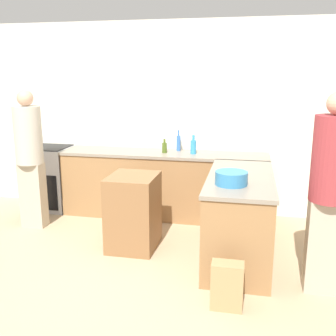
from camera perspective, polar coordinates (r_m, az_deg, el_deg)
ground_plane at (r=4.04m, az=-6.57°, el=-15.89°), size 14.00×14.00×0.00m
wall_back at (r=5.69m, az=0.07°, el=7.17°), size 8.00×0.06×2.70m
counter_back at (r=5.54m, az=-0.62°, el=-2.37°), size 2.85×0.63×0.92m
counter_peninsula at (r=4.38m, az=10.27°, el=-6.93°), size 0.69×1.61×0.92m
range_oven at (r=6.15m, az=-16.91°, el=-1.33°), size 0.67×0.61×0.93m
island_table at (r=4.57m, az=-5.03°, el=-6.33°), size 0.53×0.62×0.86m
mixing_bowl at (r=3.87m, az=9.17°, el=-1.46°), size 0.32×0.32×0.13m
dish_soap_bottle at (r=5.32m, az=3.70°, el=3.15°), size 0.08×0.08×0.26m
olive_oil_bottle at (r=5.39m, az=-0.51°, el=3.02°), size 0.07×0.07×0.19m
water_bottle_blue at (r=5.53m, az=1.53°, el=3.70°), size 0.06×0.06×0.29m
person_by_range at (r=5.33m, az=-19.43°, el=1.86°), size 0.34×0.34×1.78m
person_at_peninsula at (r=3.74m, az=22.49°, el=-2.71°), size 0.36×0.36×1.83m
paper_bag at (r=3.54m, az=8.57°, el=-16.53°), size 0.27×0.16×0.42m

